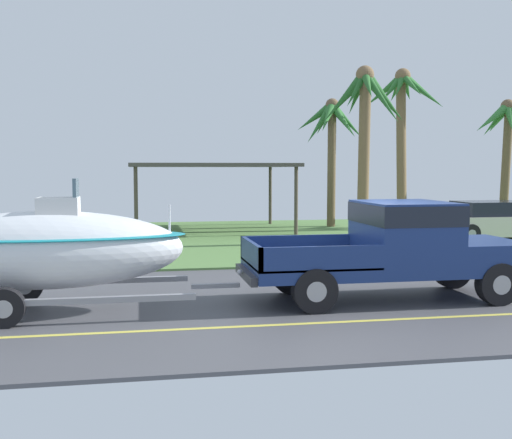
{
  "coord_description": "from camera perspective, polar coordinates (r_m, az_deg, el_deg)",
  "views": [
    {
      "loc": [
        -4.18,
        -11.7,
        2.54
      ],
      "look_at": [
        -1.91,
        0.48,
        1.54
      ],
      "focal_mm": 44.46,
      "sensor_mm": 36.0,
      "label": 1
    }
  ],
  "objects": [
    {
      "name": "ground",
      "position": [
        20.67,
        1.17,
        -2.49
      ],
      "size": [
        36.0,
        22.0,
        0.11
      ],
      "color": "#4C4C51"
    },
    {
      "name": "parked_sedan_near",
      "position": [
        24.2,
        20.78,
        -0.13
      ],
      "size": [
        4.38,
        1.87,
        1.38
      ],
      "color": "beige",
      "rests_on": "ground"
    },
    {
      "name": "carport_awning",
      "position": [
        25.68,
        -4.12,
        4.78
      ],
      "size": [
        6.44,
        5.24,
        2.75
      ],
      "color": "#4C4238",
      "rests_on": "ground"
    },
    {
      "name": "palm_tree_mid",
      "position": [
        29.83,
        21.66,
        7.64
      ],
      "size": [
        3.17,
        3.3,
        5.55
      ],
      "color": "brown",
      "rests_on": "ground"
    },
    {
      "name": "pickup_truck_towing",
      "position": [
        12.65,
        13.04,
        -2.28
      ],
      "size": [
        5.61,
        2.04,
        1.9
      ],
      "color": "navy",
      "rests_on": "ground"
    },
    {
      "name": "palm_tree_far_right",
      "position": [
        27.0,
        13.1,
        9.66
      ],
      "size": [
        3.17,
        3.17,
        6.63
      ],
      "color": "brown",
      "rests_on": "ground"
    },
    {
      "name": "palm_tree_far_left",
      "position": [
        27.47,
        6.88,
        8.13
      ],
      "size": [
        3.23,
        3.31,
        5.53
      ],
      "color": "brown",
      "rests_on": "ground"
    },
    {
      "name": "palm_tree_near_left",
      "position": [
        21.71,
        9.83,
        9.37
      ],
      "size": [
        3.07,
        3.03,
        5.95
      ],
      "color": "brown",
      "rests_on": "ground"
    },
    {
      "name": "boat_on_trailer",
      "position": [
        11.7,
        -18.54,
        -2.56
      ],
      "size": [
        6.16,
        2.17,
        2.37
      ],
      "color": "gray",
      "rests_on": "ground"
    }
  ]
}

